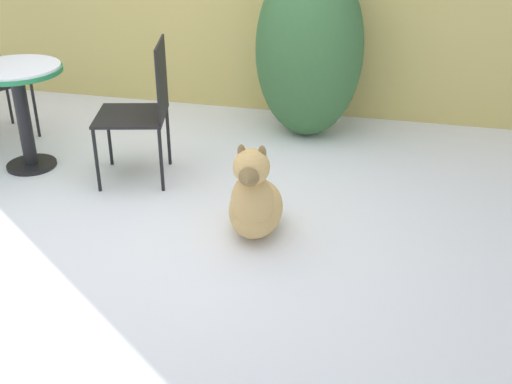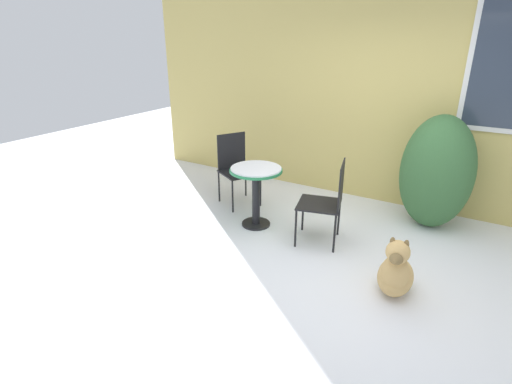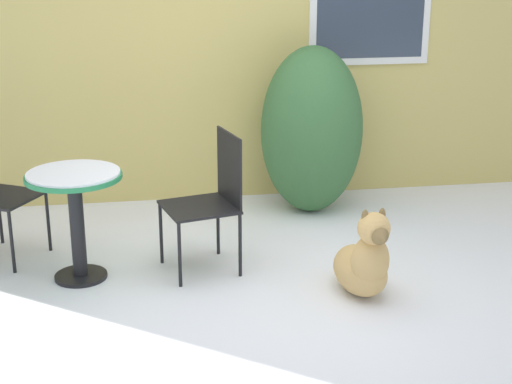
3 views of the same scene
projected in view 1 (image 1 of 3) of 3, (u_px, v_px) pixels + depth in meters
The scene contains 5 objects.
ground_plane at pixel (159, 224), 3.99m from camera, with size 16.00×16.00×0.00m, color white.
shrub_left at pixel (309, 50), 5.00m from camera, with size 0.85×0.79×1.40m.
patio_table at pixel (19, 93), 4.48m from camera, with size 0.64×0.64×0.76m.
patio_chair_far_side at pixel (143, 106), 4.34m from camera, with size 0.57×0.57×0.97m.
dog at pixel (255, 202), 3.77m from camera, with size 0.37×0.72×0.64m.
Camera 1 is at (1.39, -3.22, 2.01)m, focal length 45.00 mm.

